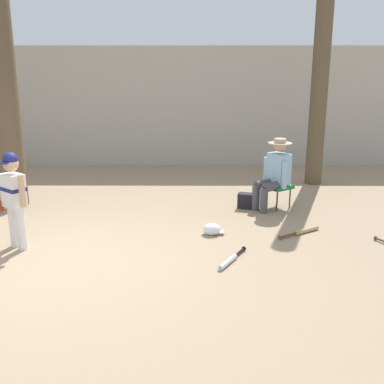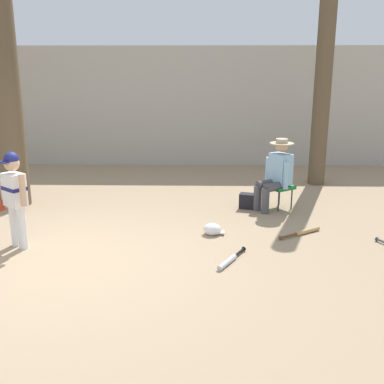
{
  "view_description": "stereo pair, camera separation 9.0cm",
  "coord_description": "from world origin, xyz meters",
  "px_view_note": "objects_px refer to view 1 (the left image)",
  "views": [
    {
      "loc": [
        1.53,
        -5.28,
        2.37
      ],
      "look_at": [
        1.5,
        0.64,
        0.75
      ],
      "focal_mm": 43.24,
      "sensor_mm": 36.0,
      "label": 1
    },
    {
      "loc": [
        1.62,
        -5.28,
        2.37
      ],
      "look_at": [
        1.5,
        0.64,
        0.75
      ],
      "focal_mm": 43.24,
      "sensor_mm": 36.0,
      "label": 2
    }
  ],
  "objects_px": {
    "bat_wood_tan": "(303,231)",
    "batting_helmet_white": "(212,229)",
    "young_ballplayer": "(13,194)",
    "tree_behind_spectator": "(320,73)",
    "seated_spectator": "(274,172)",
    "bat_aluminum_silver": "(230,260)",
    "folding_stool": "(278,187)",
    "handbag_beside_stool": "(248,201)"
  },
  "relations": [
    {
      "from": "tree_behind_spectator",
      "to": "bat_wood_tan",
      "type": "bearing_deg",
      "value": -106.29
    },
    {
      "from": "tree_behind_spectator",
      "to": "seated_spectator",
      "type": "relative_size",
      "value": 4.15
    },
    {
      "from": "bat_aluminum_silver",
      "to": "folding_stool",
      "type": "bearing_deg",
      "value": 67.08
    },
    {
      "from": "seated_spectator",
      "to": "bat_wood_tan",
      "type": "height_order",
      "value": "seated_spectator"
    },
    {
      "from": "young_ballplayer",
      "to": "batting_helmet_white",
      "type": "distance_m",
      "value": 2.77
    },
    {
      "from": "young_ballplayer",
      "to": "seated_spectator",
      "type": "relative_size",
      "value": 1.09
    },
    {
      "from": "tree_behind_spectator",
      "to": "bat_wood_tan",
      "type": "relative_size",
      "value": 7.38
    },
    {
      "from": "bat_wood_tan",
      "to": "batting_helmet_white",
      "type": "xyz_separation_m",
      "value": [
        -1.34,
        -0.04,
        0.04
      ]
    },
    {
      "from": "tree_behind_spectator",
      "to": "seated_spectator",
      "type": "height_order",
      "value": "tree_behind_spectator"
    },
    {
      "from": "bat_aluminum_silver",
      "to": "bat_wood_tan",
      "type": "bearing_deg",
      "value": 42.4
    },
    {
      "from": "folding_stool",
      "to": "seated_spectator",
      "type": "relative_size",
      "value": 0.46
    },
    {
      "from": "handbag_beside_stool",
      "to": "bat_wood_tan",
      "type": "relative_size",
      "value": 0.5
    },
    {
      "from": "young_ballplayer",
      "to": "batting_helmet_white",
      "type": "xyz_separation_m",
      "value": [
        2.63,
        0.52,
        -0.67
      ]
    },
    {
      "from": "young_ballplayer",
      "to": "bat_wood_tan",
      "type": "height_order",
      "value": "young_ballplayer"
    },
    {
      "from": "seated_spectator",
      "to": "handbag_beside_stool",
      "type": "distance_m",
      "value": 0.66
    },
    {
      "from": "bat_aluminum_silver",
      "to": "batting_helmet_white",
      "type": "xyz_separation_m",
      "value": [
        -0.19,
        1.01,
        0.04
      ]
    },
    {
      "from": "bat_wood_tan",
      "to": "bat_aluminum_silver",
      "type": "height_order",
      "value": "same"
    },
    {
      "from": "folding_stool",
      "to": "bat_aluminum_silver",
      "type": "relative_size",
      "value": 0.84
    },
    {
      "from": "folding_stool",
      "to": "bat_wood_tan",
      "type": "relative_size",
      "value": 0.82
    },
    {
      "from": "tree_behind_spectator",
      "to": "bat_aluminum_silver",
      "type": "bearing_deg",
      "value": -116.6
    },
    {
      "from": "tree_behind_spectator",
      "to": "seated_spectator",
      "type": "xyz_separation_m",
      "value": [
        -1.13,
        -1.78,
        -1.59
      ]
    },
    {
      "from": "seated_spectator",
      "to": "batting_helmet_white",
      "type": "height_order",
      "value": "seated_spectator"
    },
    {
      "from": "young_ballplayer",
      "to": "handbag_beside_stool",
      "type": "height_order",
      "value": "young_ballplayer"
    },
    {
      "from": "bat_wood_tan",
      "to": "batting_helmet_white",
      "type": "height_order",
      "value": "batting_helmet_white"
    },
    {
      "from": "handbag_beside_stool",
      "to": "bat_wood_tan",
      "type": "distance_m",
      "value": 1.41
    },
    {
      "from": "folding_stool",
      "to": "seated_spectator",
      "type": "xyz_separation_m",
      "value": [
        -0.08,
        -0.05,
        0.28
      ]
    },
    {
      "from": "seated_spectator",
      "to": "bat_wood_tan",
      "type": "xyz_separation_m",
      "value": [
        0.25,
        -1.22,
        -0.61
      ]
    },
    {
      "from": "young_ballplayer",
      "to": "bat_aluminum_silver",
      "type": "bearing_deg",
      "value": -9.8
    },
    {
      "from": "folding_stool",
      "to": "young_ballplayer",
      "type": "bearing_deg",
      "value": -154.18
    },
    {
      "from": "young_ballplayer",
      "to": "folding_stool",
      "type": "relative_size",
      "value": 2.35
    },
    {
      "from": "tree_behind_spectator",
      "to": "seated_spectator",
      "type": "bearing_deg",
      "value": -122.34
    },
    {
      "from": "bat_wood_tan",
      "to": "tree_behind_spectator",
      "type": "bearing_deg",
      "value": 73.71
    },
    {
      "from": "tree_behind_spectator",
      "to": "handbag_beside_stool",
      "type": "height_order",
      "value": "tree_behind_spectator"
    },
    {
      "from": "tree_behind_spectator",
      "to": "folding_stool",
      "type": "xyz_separation_m",
      "value": [
        -1.05,
        -1.73,
        -1.86
      ]
    },
    {
      "from": "bat_aluminum_silver",
      "to": "young_ballplayer",
      "type": "bearing_deg",
      "value": 170.2
    },
    {
      "from": "seated_spectator",
      "to": "bat_aluminum_silver",
      "type": "xyz_separation_m",
      "value": [
        -0.9,
        -2.27,
        -0.61
      ]
    },
    {
      "from": "tree_behind_spectator",
      "to": "handbag_beside_stool",
      "type": "distance_m",
      "value": 3.15
    },
    {
      "from": "bat_wood_tan",
      "to": "batting_helmet_white",
      "type": "bearing_deg",
      "value": -178.21
    },
    {
      "from": "bat_aluminum_silver",
      "to": "batting_helmet_white",
      "type": "relative_size",
      "value": 2.15
    },
    {
      "from": "folding_stool",
      "to": "tree_behind_spectator",
      "type": "bearing_deg",
      "value": 58.79
    },
    {
      "from": "young_ballplayer",
      "to": "bat_aluminum_silver",
      "type": "distance_m",
      "value": 2.95
    },
    {
      "from": "tree_behind_spectator",
      "to": "seated_spectator",
      "type": "distance_m",
      "value": 2.64
    }
  ]
}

